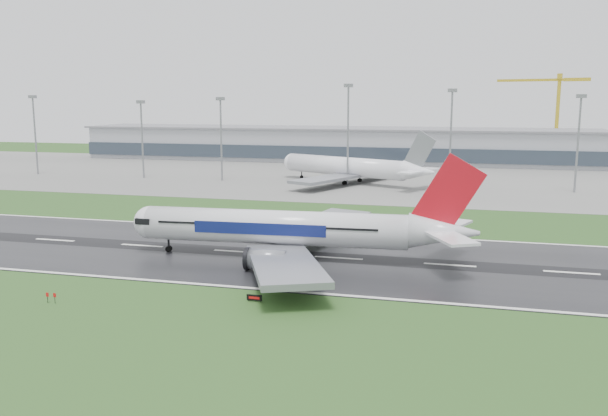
# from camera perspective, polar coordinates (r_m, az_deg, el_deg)

# --- Properties ---
(ground) EXTENTS (520.00, 520.00, 0.00)m
(ground) POSITION_cam_1_polar(r_m,az_deg,el_deg) (129.72, -14.47, -3.35)
(ground) COLOR #224619
(ground) RESTS_ON ground
(runway) EXTENTS (400.00, 45.00, 0.10)m
(runway) POSITION_cam_1_polar(r_m,az_deg,el_deg) (129.71, -14.47, -3.33)
(runway) COLOR black
(runway) RESTS_ON ground
(apron) EXTENTS (400.00, 130.00, 0.08)m
(apron) POSITION_cam_1_polar(r_m,az_deg,el_deg) (245.02, -0.28, 3.06)
(apron) COLOR slate
(apron) RESTS_ON ground
(terminal) EXTENTS (240.00, 36.00, 15.00)m
(terminal) POSITION_cam_1_polar(r_m,az_deg,el_deg) (302.49, 2.63, 5.75)
(terminal) COLOR #9699A1
(terminal) RESTS_ON ground
(main_airliner) EXTENTS (67.37, 64.50, 18.89)m
(main_airliner) POSITION_cam_1_polar(r_m,az_deg,el_deg) (113.83, -0.50, 0.05)
(main_airliner) COLOR silver
(main_airliner) RESTS_ON runway
(parked_airliner) EXTENTS (81.40, 79.28, 18.39)m
(parked_airliner) POSITION_cam_1_polar(r_m,az_deg,el_deg) (218.56, 4.30, 4.65)
(parked_airliner) COLOR white
(parked_airliner) RESTS_ON apron
(tower_crane) EXTENTS (39.92, 13.85, 40.76)m
(tower_crane) POSITION_cam_1_polar(r_m,az_deg,el_deg) (313.00, 21.97, 7.56)
(tower_crane) COLOR gold
(tower_crane) RESTS_ON ground
(runway_sign) EXTENTS (2.31, 0.69, 1.04)m
(runway_sign) POSITION_cam_1_polar(r_m,az_deg,el_deg) (91.99, -4.52, -8.15)
(runway_sign) COLOR black
(runway_sign) RESTS_ON ground
(floodmast_0) EXTENTS (0.64, 0.64, 29.32)m
(floodmast_0) POSITION_cam_1_polar(r_m,az_deg,el_deg) (265.63, -23.19, 5.96)
(floodmast_0) COLOR gray
(floodmast_0) RESTS_ON ground
(floodmast_1) EXTENTS (0.64, 0.64, 27.41)m
(floodmast_1) POSITION_cam_1_polar(r_m,az_deg,el_deg) (240.62, -14.46, 5.89)
(floodmast_1) COLOR gray
(floodmast_1) RESTS_ON ground
(floodmast_2) EXTENTS (0.64, 0.64, 28.54)m
(floodmast_2) POSITION_cam_1_polar(r_m,az_deg,el_deg) (227.22, -7.52, 6.05)
(floodmast_2) COLOR gray
(floodmast_2) RESTS_ON ground
(floodmast_3) EXTENTS (0.64, 0.64, 32.89)m
(floodmast_3) POSITION_cam_1_polar(r_m,az_deg,el_deg) (214.24, 4.00, 6.47)
(floodmast_3) COLOR gray
(floodmast_3) RESTS_ON ground
(floodmast_4) EXTENTS (0.64, 0.64, 31.14)m
(floodmast_4) POSITION_cam_1_polar(r_m,az_deg,el_deg) (210.80, 13.15, 5.95)
(floodmast_4) COLOR gray
(floodmast_4) RESTS_ON ground
(floodmast_5) EXTENTS (0.64, 0.64, 29.30)m
(floodmast_5) POSITION_cam_1_polar(r_m,az_deg,el_deg) (213.47, 23.58, 5.18)
(floodmast_5) COLOR gray
(floodmast_5) RESTS_ON ground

